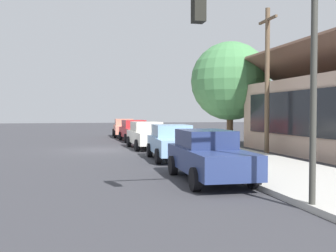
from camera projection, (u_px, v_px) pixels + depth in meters
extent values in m
plane|color=#38383D|center=(101.00, 150.00, 22.44)|extent=(120.00, 120.00, 0.00)
cube|color=#B2AFA8|center=(195.00, 147.00, 23.71)|extent=(60.00, 4.20, 0.16)
cube|color=#EA8C75|center=(124.00, 129.00, 34.44)|extent=(4.80, 1.97, 0.70)
cube|color=tan|center=(124.00, 122.00, 34.88)|extent=(2.34, 1.64, 0.56)
cylinder|color=black|center=(136.00, 134.00, 33.17)|extent=(0.67, 0.25, 0.66)
cylinder|color=black|center=(115.00, 134.00, 32.86)|extent=(0.67, 0.25, 0.66)
cylinder|color=black|center=(133.00, 132.00, 36.04)|extent=(0.67, 0.25, 0.66)
cylinder|color=black|center=(114.00, 132.00, 35.74)|extent=(0.67, 0.25, 0.66)
cube|color=red|center=(135.00, 132.00, 29.23)|extent=(4.65, 1.86, 0.70)
cube|color=#A9272B|center=(134.00, 124.00, 29.65)|extent=(2.25, 1.59, 0.56)
cylinder|color=black|center=(150.00, 138.00, 28.08)|extent=(0.67, 0.24, 0.66)
cylinder|color=black|center=(126.00, 138.00, 27.64)|extent=(0.67, 0.24, 0.66)
cylinder|color=black|center=(142.00, 136.00, 30.84)|extent=(0.67, 0.24, 0.66)
cylinder|color=black|center=(120.00, 136.00, 30.40)|extent=(0.67, 0.24, 0.66)
cube|color=silver|center=(148.00, 137.00, 23.33)|extent=(4.79, 1.91, 0.70)
cube|color=beige|center=(146.00, 126.00, 23.76)|extent=(2.32, 1.64, 0.56)
cylinder|color=black|center=(168.00, 145.00, 22.14)|extent=(0.66, 0.24, 0.66)
cylinder|color=black|center=(137.00, 145.00, 21.69)|extent=(0.66, 0.24, 0.66)
cylinder|color=black|center=(157.00, 141.00, 24.99)|extent=(0.66, 0.24, 0.66)
cylinder|color=black|center=(129.00, 142.00, 24.53)|extent=(0.66, 0.24, 0.66)
cube|color=#8CB7E0|center=(173.00, 145.00, 17.74)|extent=(4.42, 2.00, 0.70)
cube|color=#779CBE|center=(171.00, 131.00, 18.15)|extent=(2.16, 1.67, 0.56)
cylinder|color=black|center=(200.00, 155.00, 16.59)|extent=(0.67, 0.25, 0.66)
cylinder|color=black|center=(158.00, 156.00, 16.27)|extent=(0.67, 0.25, 0.66)
cylinder|color=black|center=(186.00, 150.00, 19.24)|extent=(0.67, 0.25, 0.66)
cylinder|color=black|center=(150.00, 150.00, 18.92)|extent=(0.67, 0.25, 0.66)
cube|color=navy|center=(209.00, 160.00, 12.24)|extent=(4.70, 1.85, 0.70)
cube|color=navy|center=(205.00, 139.00, 12.68)|extent=(2.27, 1.57, 0.56)
cylinder|color=black|center=(254.00, 177.00, 11.02)|extent=(0.67, 0.24, 0.66)
cylinder|color=black|center=(195.00, 179.00, 10.67)|extent=(0.67, 0.24, 0.66)
cylinder|color=black|center=(220.00, 164.00, 13.84)|extent=(0.67, 0.24, 0.66)
cylinder|color=black|center=(173.00, 165.00, 13.50)|extent=(0.67, 0.24, 0.66)
cube|color=black|center=(291.00, 113.00, 19.26)|extent=(8.96, 0.08, 2.17)
cube|color=brown|center=(319.00, 62.00, 19.53)|extent=(11.80, 3.34, 1.88)
cylinder|color=brown|center=(230.00, 123.00, 26.71)|extent=(0.44, 0.44, 2.83)
sphere|color=#47844C|center=(230.00, 81.00, 26.61)|extent=(5.34, 5.34, 5.34)
cylinder|color=#383833|center=(313.00, 92.00, 8.42)|extent=(0.14, 0.14, 5.20)
cube|color=black|center=(199.00, 2.00, 7.76)|extent=(0.28, 0.24, 0.80)
sphere|color=yellow|center=(196.00, 4.00, 7.91)|extent=(0.16, 0.16, 0.16)
sphere|color=green|center=(196.00, 17.00, 7.92)|extent=(0.16, 0.16, 0.16)
cylinder|color=brown|center=(267.00, 82.00, 20.10)|extent=(0.24, 0.24, 7.50)
cube|color=brown|center=(268.00, 20.00, 19.99)|extent=(1.80, 0.12, 0.12)
cylinder|color=red|center=(197.00, 149.00, 18.64)|extent=(0.22, 0.22, 0.55)
sphere|color=red|center=(197.00, 141.00, 18.63)|extent=(0.18, 0.18, 0.18)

